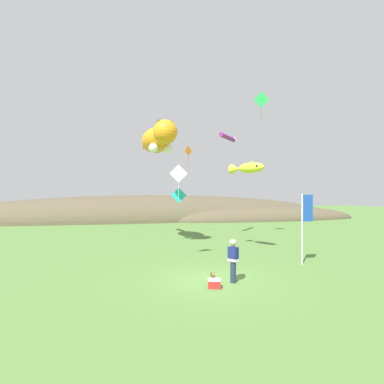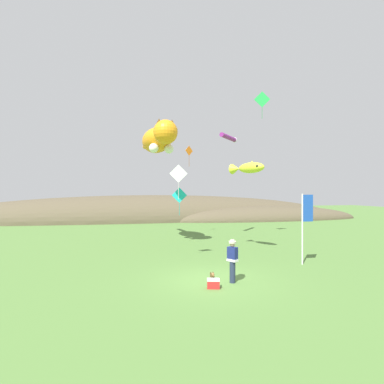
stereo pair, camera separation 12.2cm
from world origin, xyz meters
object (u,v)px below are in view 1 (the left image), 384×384
object	(u,v)px
picnic_cooler	(214,284)
kite_diamond_orange	(188,151)
festival_attendant	(233,260)
kite_tube_streamer	(228,137)
kite_diamond_teal	(179,196)
kite_spool	(213,275)
kite_fish_windsock	(247,168)
kite_diamond_green	(261,100)
festival_banner_pole	(305,218)
kite_diamond_white	(179,174)
kite_giant_cat	(158,139)

from	to	relation	value
picnic_cooler	kite_diamond_orange	xyz separation A→B (m)	(2.04, 13.58, 7.05)
festival_attendant	kite_tube_streamer	size ratio (longest dim) A/B	0.75
kite_diamond_teal	kite_spool	bearing A→B (deg)	-91.39
kite_fish_windsock	kite_diamond_green	distance (m)	7.59
kite_fish_windsock	festival_attendant	bearing A→B (deg)	-119.12
festival_banner_pole	kite_fish_windsock	world-z (taller)	kite_fish_windsock
kite_tube_streamer	festival_attendant	bearing A→B (deg)	-109.28
kite_spool	kite_diamond_white	world-z (taller)	kite_diamond_white
kite_spool	kite_diamond_green	xyz separation A→B (m)	(6.77, 8.91, 10.81)
kite_tube_streamer	kite_diamond_teal	distance (m)	6.85
kite_giant_cat	kite_diamond_teal	xyz separation A→B (m)	(1.55, 0.19, -3.98)
kite_fish_windsock	kite_diamond_orange	world-z (taller)	kite_diamond_orange
picnic_cooler	kite_diamond_teal	world-z (taller)	kite_diamond_teal
kite_diamond_white	kite_giant_cat	bearing A→B (deg)	95.01
kite_fish_windsock	kite_diamond_teal	bearing A→B (deg)	131.90
kite_spool	kite_giant_cat	bearing A→B (deg)	98.75
kite_giant_cat	kite_diamond_orange	xyz separation A→B (m)	(3.03, 3.63, -0.25)
picnic_cooler	kite_fish_windsock	xyz separation A→B (m)	(4.13, 6.15, 5.08)
kite_diamond_white	kite_tube_streamer	bearing A→B (deg)	53.31
kite_tube_streamer	festival_banner_pole	bearing A→B (deg)	-85.61
picnic_cooler	kite_giant_cat	distance (m)	12.38
festival_banner_pole	kite_giant_cat	size ratio (longest dim) A/B	0.53
picnic_cooler	kite_tube_streamer	distance (m)	15.44
festival_banner_pole	kite_diamond_orange	size ratio (longest dim) A/B	2.08
kite_giant_cat	kite_diamond_green	distance (m)	8.81
kite_diamond_teal	kite_fish_windsock	bearing A→B (deg)	-48.10
festival_banner_pole	kite_diamond_white	world-z (taller)	kite_diamond_white
kite_diamond_teal	kite_diamond_white	distance (m)	5.73
kite_spool	kite_fish_windsock	size ratio (longest dim) A/B	0.11
festival_attendant	festival_banner_pole	distance (m)	5.44
festival_attendant	kite_diamond_teal	distance (m)	9.98
kite_diamond_orange	festival_banner_pole	bearing A→B (deg)	-71.16
picnic_cooler	kite_tube_streamer	xyz separation A→B (m)	(5.06, 12.14, 8.08)
kite_giant_cat	kite_diamond_orange	size ratio (longest dim) A/B	3.91
kite_fish_windsock	kite_diamond_orange	size ratio (longest dim) A/B	1.44
kite_spool	kite_fish_windsock	distance (m)	8.02
kite_giant_cat	festival_banner_pole	bearing A→B (deg)	-47.29
kite_diamond_teal	kite_diamond_orange	distance (m)	5.29
kite_giant_cat	kite_diamond_white	xyz separation A→B (m)	(0.47, -5.30, -2.75)
kite_spool	kite_diamond_green	size ratio (longest dim) A/B	0.13
kite_diamond_teal	kite_diamond_white	size ratio (longest dim) A/B	1.08
kite_spool	kite_diamond_green	distance (m)	15.56
festival_attendant	festival_banner_pole	xyz separation A→B (m)	(4.81, 2.10, 1.45)
kite_tube_streamer	kite_diamond_white	size ratio (longest dim) A/B	1.26
kite_tube_streamer	picnic_cooler	bearing A→B (deg)	-112.61
kite_giant_cat	kite_diamond_orange	distance (m)	4.74
kite_diamond_teal	kite_diamond_orange	world-z (taller)	kite_diamond_orange
festival_attendant	festival_banner_pole	world-z (taller)	festival_banner_pole
festival_attendant	kite_diamond_teal	world-z (taller)	kite_diamond_teal
kite_fish_windsock	kite_spool	bearing A→B (deg)	-127.93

